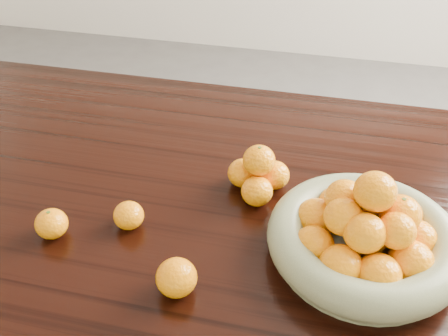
% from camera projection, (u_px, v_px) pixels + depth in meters
% --- Properties ---
extents(dining_table, '(2.00, 1.00, 0.75)m').
position_uv_depth(dining_table, '(245.00, 223.00, 1.18)').
color(dining_table, black).
rests_on(dining_table, ground).
extents(fruit_bowl, '(0.37, 0.37, 0.19)m').
position_uv_depth(fruit_bowl, '(365.00, 235.00, 0.94)').
color(fruit_bowl, gray).
rests_on(fruit_bowl, dining_table).
extents(orange_pyramid, '(0.14, 0.13, 0.12)m').
position_uv_depth(orange_pyramid, '(258.00, 175.00, 1.10)').
color(orange_pyramid, '#FF9507').
rests_on(orange_pyramid, dining_table).
extents(loose_orange_0, '(0.07, 0.07, 0.06)m').
position_uv_depth(loose_orange_0, '(52.00, 224.00, 1.00)').
color(loose_orange_0, '#FF9507').
rests_on(loose_orange_0, dining_table).
extents(loose_orange_1, '(0.06, 0.06, 0.06)m').
position_uv_depth(loose_orange_1, '(129.00, 215.00, 1.02)').
color(loose_orange_1, '#FF9507').
rests_on(loose_orange_1, dining_table).
extents(loose_orange_2, '(0.07, 0.07, 0.07)m').
position_uv_depth(loose_orange_2, '(176.00, 278.00, 0.88)').
color(loose_orange_2, '#FF9507').
rests_on(loose_orange_2, dining_table).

